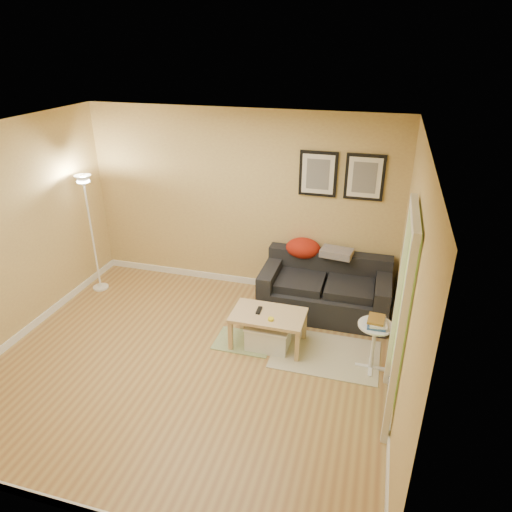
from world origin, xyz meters
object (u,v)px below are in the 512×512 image
at_px(coffee_table, 268,329).
at_px(book_stack, 377,321).
at_px(storage_bin, 268,336).
at_px(sofa, 325,287).
at_px(side_table, 373,347).
at_px(floor_lamp, 93,238).

distance_m(coffee_table, book_stack, 1.32).
height_order(coffee_table, storage_bin, coffee_table).
bearing_deg(sofa, coffee_table, -119.98).
bearing_deg(storage_bin, sofa, 61.98).
bearing_deg(coffee_table, side_table, 1.16).
xyz_separation_m(storage_bin, book_stack, (1.23, -0.08, 0.47)).
distance_m(coffee_table, storage_bin, 0.08).
xyz_separation_m(storage_bin, floor_lamp, (-2.80, 0.72, 0.67)).
xyz_separation_m(side_table, book_stack, (0.01, 0.00, 0.34)).
height_order(side_table, floor_lamp, floor_lamp).
relative_size(book_stack, floor_lamp, 0.15).
height_order(sofa, floor_lamp, floor_lamp).
height_order(storage_bin, floor_lamp, floor_lamp).
bearing_deg(floor_lamp, storage_bin, -14.44).
distance_m(sofa, storage_bin, 1.15).
distance_m(book_stack, floor_lamp, 4.11).
xyz_separation_m(sofa, floor_lamp, (-3.33, -0.28, 0.45)).
bearing_deg(side_table, coffee_table, 174.21).
xyz_separation_m(coffee_table, side_table, (1.24, -0.13, 0.08)).
xyz_separation_m(sofa, side_table, (0.69, -1.07, -0.08)).
height_order(coffee_table, floor_lamp, floor_lamp).
height_order(storage_bin, side_table, side_table).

